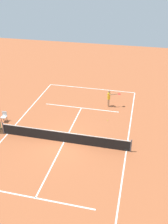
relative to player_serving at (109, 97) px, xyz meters
The scene contains 6 objects.
ground_plane 7.31m from the player_serving, 69.01° to the left, with size 60.00×60.00×0.00m, color #AD5933.
court_lines 7.31m from the player_serving, 69.01° to the left, with size 9.97×21.20×0.01m.
tennis_net 7.25m from the player_serving, 69.01° to the left, with size 10.57×0.10×1.07m.
player_serving is the anchor object (origin of this frame).
tennis_ball 2.91m from the player_serving, 96.25° to the left, with size 0.07×0.07×0.07m, color #CCE033.
courtside_chair_mid 10.06m from the player_serving, 29.72° to the left, with size 0.44×0.46×0.95m.
Camera 1 is at (-5.32, 15.53, 12.10)m, focal length 40.67 mm.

